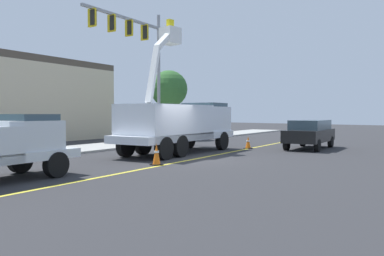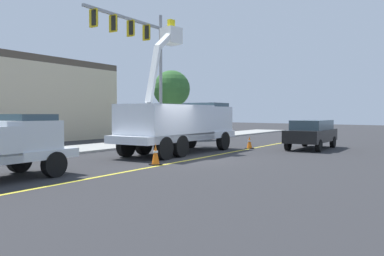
{
  "view_description": "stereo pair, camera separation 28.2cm",
  "coord_description": "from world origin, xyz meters",
  "px_view_note": "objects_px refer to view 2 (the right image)",
  "views": [
    {
      "loc": [
        -12.74,
        -11.94,
        2.08
      ],
      "look_at": [
        0.5,
        0.51,
        1.4
      ],
      "focal_mm": 36.32,
      "sensor_mm": 36.0,
      "label": 1
    },
    {
      "loc": [
        -12.54,
        -12.15,
        2.08
      ],
      "look_at": [
        0.5,
        0.51,
        1.4
      ],
      "focal_mm": 36.32,
      "sensor_mm": 36.0,
      "label": 2
    }
  ],
  "objects_px": {
    "traffic_cone_mid_front": "(156,154)",
    "traffic_cone_mid_rear": "(249,143)",
    "utility_bucket_truck": "(180,122)",
    "passing_minivan": "(312,132)",
    "traffic_signal_mast": "(139,48)"
  },
  "relations": [
    {
      "from": "passing_minivan",
      "to": "traffic_cone_mid_rear",
      "type": "relative_size",
      "value": 6.93
    },
    {
      "from": "traffic_signal_mast",
      "to": "utility_bucket_truck",
      "type": "bearing_deg",
      "value": -104.6
    },
    {
      "from": "traffic_signal_mast",
      "to": "traffic_cone_mid_rear",
      "type": "bearing_deg",
      "value": -62.85
    },
    {
      "from": "utility_bucket_truck",
      "to": "traffic_cone_mid_rear",
      "type": "distance_m",
      "value": 4.87
    },
    {
      "from": "traffic_cone_mid_front",
      "to": "traffic_cone_mid_rear",
      "type": "xyz_separation_m",
      "value": [
        8.63,
        1.59,
        -0.07
      ]
    },
    {
      "from": "passing_minivan",
      "to": "traffic_cone_mid_front",
      "type": "xyz_separation_m",
      "value": [
        -11.06,
        1.11,
        -0.54
      ]
    },
    {
      "from": "utility_bucket_truck",
      "to": "passing_minivan",
      "type": "relative_size",
      "value": 1.68
    },
    {
      "from": "passing_minivan",
      "to": "traffic_signal_mast",
      "type": "distance_m",
      "value": 11.89
    },
    {
      "from": "traffic_cone_mid_rear",
      "to": "traffic_signal_mast",
      "type": "distance_m",
      "value": 9.24
    },
    {
      "from": "passing_minivan",
      "to": "traffic_cone_mid_front",
      "type": "bearing_deg",
      "value": 174.25
    },
    {
      "from": "traffic_cone_mid_front",
      "to": "traffic_cone_mid_rear",
      "type": "distance_m",
      "value": 8.78
    },
    {
      "from": "passing_minivan",
      "to": "traffic_cone_mid_rear",
      "type": "xyz_separation_m",
      "value": [
        -2.43,
        2.7,
        -0.61
      ]
    },
    {
      "from": "traffic_cone_mid_front",
      "to": "traffic_cone_mid_rear",
      "type": "height_order",
      "value": "traffic_cone_mid_front"
    },
    {
      "from": "utility_bucket_truck",
      "to": "traffic_cone_mid_front",
      "type": "xyz_separation_m",
      "value": [
        -4.08,
        -2.79,
        -1.19
      ]
    },
    {
      "from": "passing_minivan",
      "to": "traffic_signal_mast",
      "type": "xyz_separation_m",
      "value": [
        -5.66,
        9.0,
        5.33
      ]
    }
  ]
}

